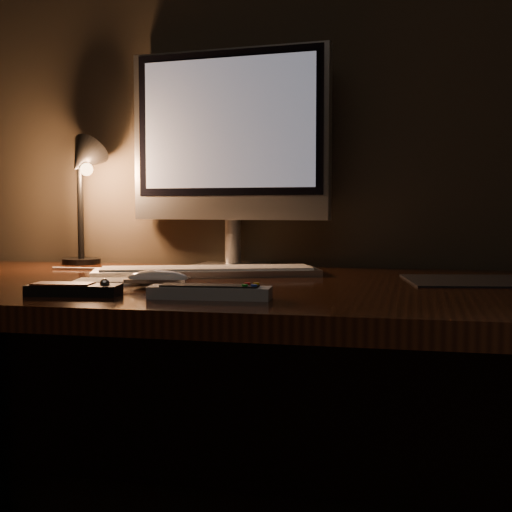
% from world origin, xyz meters
% --- Properties ---
extents(desk, '(1.60, 0.75, 0.75)m').
position_xyz_m(desk, '(0.00, 1.93, 0.62)').
color(desk, black).
rests_on(desk, ground).
extents(monitor, '(0.48, 0.16, 0.51)m').
position_xyz_m(monitor, '(-0.10, 2.18, 1.05)').
color(monitor, silver).
rests_on(monitor, desk).
extents(keyboard, '(0.48, 0.28, 0.02)m').
position_xyz_m(keyboard, '(-0.10, 1.98, 0.76)').
color(keyboard, silver).
rests_on(keyboard, desk).
extents(mousepad, '(0.31, 0.26, 0.00)m').
position_xyz_m(mousepad, '(0.45, 1.97, 0.75)').
color(mousepad, black).
rests_on(mousepad, desk).
extents(mouse, '(0.12, 0.07, 0.02)m').
position_xyz_m(mouse, '(-0.12, 1.76, 0.76)').
color(mouse, white).
rests_on(mouse, desk).
extents(media_remote, '(0.15, 0.07, 0.03)m').
position_xyz_m(media_remote, '(-0.21, 1.61, 0.76)').
color(media_remote, black).
rests_on(media_remote, desk).
extents(tv_remote, '(0.19, 0.06, 0.02)m').
position_xyz_m(tv_remote, '(0.01, 1.62, 0.76)').
color(tv_remote, gray).
rests_on(tv_remote, desk).
extents(papers, '(0.15, 0.12, 0.01)m').
position_xyz_m(papers, '(-0.24, 1.79, 0.75)').
color(papers, white).
rests_on(papers, desk).
extents(desk_lamp, '(0.15, 0.16, 0.32)m').
position_xyz_m(desk_lamp, '(-0.47, 2.16, 0.97)').
color(desk_lamp, black).
rests_on(desk_lamp, desk).
extents(cable, '(0.59, 0.10, 0.01)m').
position_xyz_m(cable, '(-0.18, 2.05, 0.75)').
color(cable, white).
rests_on(cable, desk).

